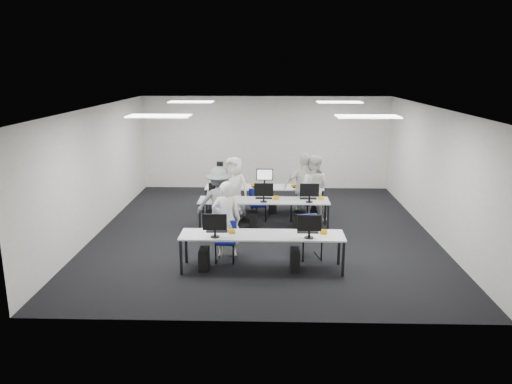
{
  "coord_description": "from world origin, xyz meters",
  "views": [
    {
      "loc": [
        0.14,
        -11.63,
        3.9
      ],
      "look_at": [
        -0.18,
        -0.08,
        1.0
      ],
      "focal_mm": 35.0,
      "sensor_mm": 36.0,
      "label": 1
    }
  ],
  "objects_px": {
    "student_2": "(234,188)",
    "photographer": "(219,202)",
    "student_1": "(313,188)",
    "chair_7": "(308,209)",
    "student_0": "(226,219)",
    "desk_mid": "(264,202)",
    "chair_0": "(226,249)",
    "chair_3": "(257,211)",
    "student_3": "(303,187)",
    "chair_1": "(309,244)",
    "chair_4": "(302,209)",
    "chair_6": "(260,208)",
    "chair_5": "(223,208)",
    "chair_2": "(221,211)",
    "desk_front": "(262,237)"
  },
  "relations": [
    {
      "from": "desk_front",
      "to": "chair_7",
      "type": "relative_size",
      "value": 3.5
    },
    {
      "from": "chair_0",
      "to": "photographer",
      "type": "distance_m",
      "value": 1.67
    },
    {
      "from": "chair_4",
      "to": "chair_6",
      "type": "bearing_deg",
      "value": -168.09
    },
    {
      "from": "chair_0",
      "to": "chair_4",
      "type": "relative_size",
      "value": 0.83
    },
    {
      "from": "desk_mid",
      "to": "chair_1",
      "type": "relative_size",
      "value": 3.58
    },
    {
      "from": "chair_0",
      "to": "chair_4",
      "type": "distance_m",
      "value": 3.32
    },
    {
      "from": "chair_1",
      "to": "chair_4",
      "type": "height_order",
      "value": "chair_4"
    },
    {
      "from": "chair_0",
      "to": "chair_2",
      "type": "bearing_deg",
      "value": 102.91
    },
    {
      "from": "chair_0",
      "to": "chair_3",
      "type": "height_order",
      "value": "same"
    },
    {
      "from": "chair_2",
      "to": "photographer",
      "type": "bearing_deg",
      "value": -103.65
    },
    {
      "from": "chair_6",
      "to": "student_0",
      "type": "height_order",
      "value": "student_0"
    },
    {
      "from": "chair_3",
      "to": "student_2",
      "type": "bearing_deg",
      "value": 159.76
    },
    {
      "from": "chair_3",
      "to": "student_2",
      "type": "relative_size",
      "value": 0.49
    },
    {
      "from": "desk_front",
      "to": "student_0",
      "type": "distance_m",
      "value": 1.04
    },
    {
      "from": "student_3",
      "to": "student_2",
      "type": "bearing_deg",
      "value": 164.99
    },
    {
      "from": "chair_0",
      "to": "student_3",
      "type": "xyz_separation_m",
      "value": [
        1.76,
        2.88,
        0.63
      ]
    },
    {
      "from": "student_1",
      "to": "desk_mid",
      "type": "bearing_deg",
      "value": 47.34
    },
    {
      "from": "student_3",
      "to": "desk_mid",
      "type": "bearing_deg",
      "value": -157.82
    },
    {
      "from": "student_0",
      "to": "student_1",
      "type": "bearing_deg",
      "value": -132.35
    },
    {
      "from": "chair_3",
      "to": "chair_4",
      "type": "xyz_separation_m",
      "value": [
        1.17,
        -0.0,
        0.05
      ]
    },
    {
      "from": "chair_0",
      "to": "chair_7",
      "type": "height_order",
      "value": "chair_7"
    },
    {
      "from": "chair_3",
      "to": "desk_front",
      "type": "bearing_deg",
      "value": -98.23
    },
    {
      "from": "chair_7",
      "to": "student_3",
      "type": "distance_m",
      "value": 0.61
    },
    {
      "from": "chair_5",
      "to": "student_3",
      "type": "distance_m",
      "value": 2.19
    },
    {
      "from": "chair_0",
      "to": "photographer",
      "type": "xyz_separation_m",
      "value": [
        -0.29,
        1.55,
        0.57
      ]
    },
    {
      "from": "student_0",
      "to": "student_3",
      "type": "height_order",
      "value": "student_3"
    },
    {
      "from": "desk_mid",
      "to": "chair_4",
      "type": "relative_size",
      "value": 3.26
    },
    {
      "from": "chair_3",
      "to": "chair_5",
      "type": "bearing_deg",
      "value": 158.92
    },
    {
      "from": "student_0",
      "to": "photographer",
      "type": "xyz_separation_m",
      "value": [
        -0.28,
        1.3,
        0.01
      ]
    },
    {
      "from": "desk_front",
      "to": "chair_0",
      "type": "height_order",
      "value": "chair_0"
    },
    {
      "from": "chair_6",
      "to": "chair_1",
      "type": "bearing_deg",
      "value": -51.07
    },
    {
      "from": "desk_front",
      "to": "chair_6",
      "type": "bearing_deg",
      "value": 91.66
    },
    {
      "from": "chair_1",
      "to": "student_1",
      "type": "bearing_deg",
      "value": 70.83
    },
    {
      "from": "desk_mid",
      "to": "photographer",
      "type": "relative_size",
      "value": 1.94
    },
    {
      "from": "chair_7",
      "to": "student_3",
      "type": "relative_size",
      "value": 0.52
    },
    {
      "from": "chair_2",
      "to": "chair_6",
      "type": "distance_m",
      "value": 1.1
    },
    {
      "from": "desk_mid",
      "to": "chair_2",
      "type": "xyz_separation_m",
      "value": [
        -1.12,
        0.45,
        -0.37
      ]
    },
    {
      "from": "student_1",
      "to": "photographer",
      "type": "relative_size",
      "value": 1.05
    },
    {
      "from": "student_3",
      "to": "chair_3",
      "type": "bearing_deg",
      "value": 168.83
    },
    {
      "from": "chair_4",
      "to": "chair_5",
      "type": "xyz_separation_m",
      "value": [
        -2.08,
        0.16,
        -0.03
      ]
    },
    {
      "from": "chair_6",
      "to": "chair_4",
      "type": "bearing_deg",
      "value": 7.79
    },
    {
      "from": "chair_0",
      "to": "chair_1",
      "type": "height_order",
      "value": "chair_1"
    },
    {
      "from": "student_2",
      "to": "photographer",
      "type": "distance_m",
      "value": 1.4
    },
    {
      "from": "chair_1",
      "to": "chair_7",
      "type": "xyz_separation_m",
      "value": [
        0.18,
        2.69,
        0.01
      ]
    },
    {
      "from": "desk_mid",
      "to": "chair_7",
      "type": "bearing_deg",
      "value": 33.49
    },
    {
      "from": "student_2",
      "to": "photographer",
      "type": "xyz_separation_m",
      "value": [
        -0.25,
        -1.38,
        -0.0
      ]
    },
    {
      "from": "chair_7",
      "to": "student_0",
      "type": "bearing_deg",
      "value": -129.31
    },
    {
      "from": "chair_1",
      "to": "chair_5",
      "type": "relative_size",
      "value": 1.01
    },
    {
      "from": "photographer",
      "to": "desk_mid",
      "type": "bearing_deg",
      "value": -146.15
    },
    {
      "from": "chair_7",
      "to": "student_2",
      "type": "bearing_deg",
      "value": 175.92
    }
  ]
}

